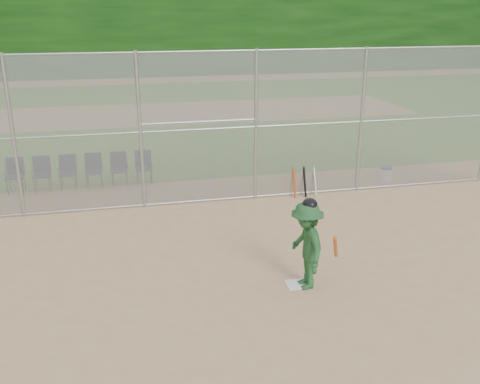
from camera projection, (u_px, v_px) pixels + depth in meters
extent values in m
plane|color=tan|center=(270.00, 291.00, 9.89)|extent=(100.00, 100.00, 0.00)
plane|color=#35671F|center=(170.00, 113.00, 26.47)|extent=(100.00, 100.00, 0.00)
plane|color=tan|center=(170.00, 113.00, 26.47)|extent=(24.00, 24.00, 0.00)
cube|color=gray|center=(218.00, 128.00, 13.84)|extent=(16.00, 0.02, 4.00)
cylinder|color=#9EA3A8|center=(217.00, 51.00, 13.20)|extent=(16.00, 0.05, 0.05)
cube|color=black|center=(144.00, 0.00, 40.32)|extent=(80.00, 5.00, 11.00)
cube|color=silver|center=(296.00, 284.00, 10.12)|extent=(0.39, 0.39, 0.02)
imported|color=#1E4D25|center=(306.00, 246.00, 9.80)|extent=(0.66, 1.10, 1.68)
ellipsoid|color=black|center=(308.00, 204.00, 9.54)|extent=(0.27, 0.30, 0.23)
cylinder|color=#CC5A13|center=(335.00, 247.00, 9.48)|extent=(0.36, 0.59, 0.66)
cylinder|color=white|center=(386.00, 175.00, 16.11)|extent=(0.33, 0.33, 0.39)
cylinder|color=#2637A5|center=(386.00, 168.00, 16.04)|extent=(0.35, 0.35, 0.05)
cylinder|color=#D84C14|center=(294.00, 182.00, 14.70)|extent=(0.06, 0.31, 0.83)
cylinder|color=black|center=(305.00, 182.00, 14.77)|extent=(0.06, 0.33, 0.82)
cylinder|color=#B2B2B7|center=(315.00, 181.00, 14.83)|extent=(0.06, 0.36, 0.81)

